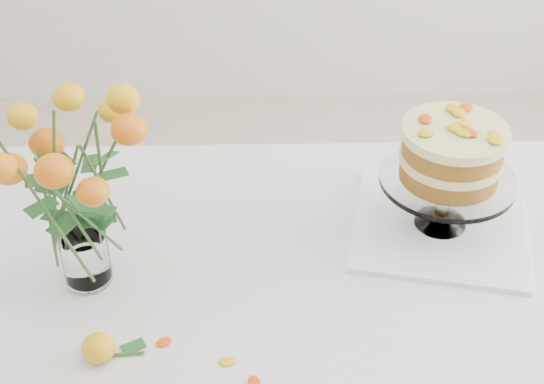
{
  "coord_description": "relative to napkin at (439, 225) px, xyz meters",
  "views": [
    {
      "loc": [
        0.03,
        -0.9,
        1.64
      ],
      "look_at": [
        0.05,
        0.11,
        0.89
      ],
      "focal_mm": 50.0,
      "sensor_mm": 36.0,
      "label": 1
    }
  ],
  "objects": [
    {
      "name": "stray_petal_b",
      "position": [
        -0.38,
        -0.31,
        -0.0
      ],
      "size": [
        0.03,
        0.02,
        0.0
      ],
      "primitive_type": "ellipsoid",
      "color": "gold",
      "rests_on": "table"
    },
    {
      "name": "stray_petal_c",
      "position": [
        -0.34,
        -0.35,
        -0.0
      ],
      "size": [
        0.03,
        0.02,
        0.0
      ],
      "primitive_type": "ellipsoid",
      "color": "gold",
      "rests_on": "table"
    },
    {
      "name": "stray_petal_a",
      "position": [
        -0.48,
        -0.27,
        -0.0
      ],
      "size": [
        0.03,
        0.02,
        0.0
      ],
      "primitive_type": "ellipsoid",
      "color": "gold",
      "rests_on": "table"
    },
    {
      "name": "napkin",
      "position": [
        0.0,
        0.0,
        0.0
      ],
      "size": [
        0.37,
        0.37,
        0.01
      ],
      "primitive_type": "cube",
      "rotation": [
        0.0,
        0.0,
        -0.22
      ],
      "color": "silver",
      "rests_on": "table"
    },
    {
      "name": "cake_stand",
      "position": [
        0.0,
        0.0,
        0.15
      ],
      "size": [
        0.24,
        0.24,
        0.21
      ],
      "rotation": [
        0.0,
        0.0,
        0.04
      ],
      "color": "silver",
      "rests_on": "napkin"
    },
    {
      "name": "loose_rose_near",
      "position": [
        -0.57,
        -0.3,
        0.02
      ],
      "size": [
        0.09,
        0.05,
        0.04
      ],
      "rotation": [
        0.0,
        0.0,
        0.07
      ],
      "color": "yellow",
      "rests_on": "table"
    },
    {
      "name": "rose_vase",
      "position": [
        -0.62,
        -0.13,
        0.23
      ],
      "size": [
        0.33,
        0.33,
        0.39
      ],
      "rotation": [
        0.0,
        0.0,
        0.38
      ],
      "color": "silver",
      "rests_on": "table"
    },
    {
      "name": "table",
      "position": [
        -0.36,
        -0.17,
        -0.09
      ],
      "size": [
        1.43,
        0.93,
        0.76
      ],
      "color": "tan",
      "rests_on": "ground"
    }
  ]
}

